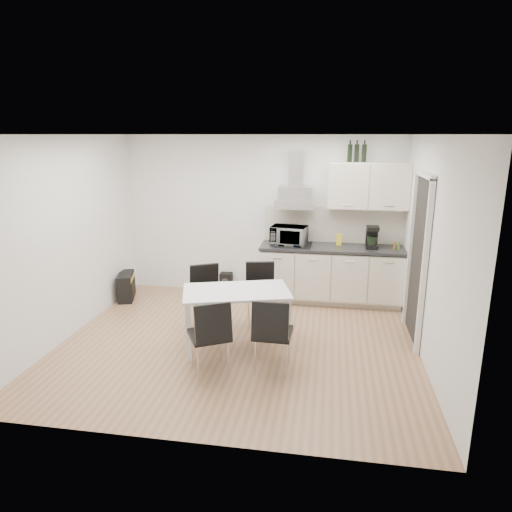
{
  "coord_description": "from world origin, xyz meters",
  "views": [
    {
      "loc": [
        1.1,
        -5.28,
        2.6
      ],
      "look_at": [
        0.19,
        0.26,
        1.1
      ],
      "focal_mm": 32.0,
      "sensor_mm": 36.0,
      "label": 1
    }
  ],
  "objects_px": {
    "kitchenette": "(334,251)",
    "floor_speaker": "(226,283)",
    "chair_far_right": "(261,296)",
    "chair_near_right": "(273,334)",
    "chair_far_left": "(208,299)",
    "dining_table": "(236,297)",
    "chair_near_left": "(209,336)",
    "guitar_amp": "(126,286)"
  },
  "relations": [
    {
      "from": "kitchenette",
      "to": "floor_speaker",
      "type": "distance_m",
      "value": 1.91
    },
    {
      "from": "chair_far_right",
      "to": "guitar_amp",
      "type": "relative_size",
      "value": 1.57
    },
    {
      "from": "kitchenette",
      "to": "chair_far_right",
      "type": "distance_m",
      "value": 1.55
    },
    {
      "from": "chair_far_right",
      "to": "guitar_amp",
      "type": "height_order",
      "value": "chair_far_right"
    },
    {
      "from": "chair_near_right",
      "to": "kitchenette",
      "type": "bearing_deg",
      "value": 75.47
    },
    {
      "from": "chair_far_left",
      "to": "guitar_amp",
      "type": "xyz_separation_m",
      "value": [
        -1.62,
        0.92,
        -0.22
      ]
    },
    {
      "from": "dining_table",
      "to": "chair_near_right",
      "type": "height_order",
      "value": "chair_near_right"
    },
    {
      "from": "guitar_amp",
      "to": "floor_speaker",
      "type": "bearing_deg",
      "value": 4.24
    },
    {
      "from": "chair_near_left",
      "to": "chair_far_right",
      "type": "bearing_deg",
      "value": 46.43
    },
    {
      "from": "chair_far_right",
      "to": "floor_speaker",
      "type": "bearing_deg",
      "value": -69.99
    },
    {
      "from": "chair_far_left",
      "to": "chair_near_right",
      "type": "height_order",
      "value": "same"
    },
    {
      "from": "kitchenette",
      "to": "chair_far_left",
      "type": "distance_m",
      "value": 2.2
    },
    {
      "from": "guitar_amp",
      "to": "dining_table",
      "type": "bearing_deg",
      "value": -50.77
    },
    {
      "from": "dining_table",
      "to": "floor_speaker",
      "type": "bearing_deg",
      "value": 90.08
    },
    {
      "from": "chair_far_right",
      "to": "chair_far_left",
      "type": "bearing_deg",
      "value": 7.33
    },
    {
      "from": "kitchenette",
      "to": "chair_near_right",
      "type": "bearing_deg",
      "value": -105.77
    },
    {
      "from": "kitchenette",
      "to": "floor_speaker",
      "type": "bearing_deg",
      "value": 174.69
    },
    {
      "from": "chair_near_right",
      "to": "guitar_amp",
      "type": "relative_size",
      "value": 1.57
    },
    {
      "from": "floor_speaker",
      "to": "guitar_amp",
      "type": "bearing_deg",
      "value": -160.16
    },
    {
      "from": "chair_far_left",
      "to": "floor_speaker",
      "type": "distance_m",
      "value": 1.55
    },
    {
      "from": "kitchenette",
      "to": "chair_near_right",
      "type": "xyz_separation_m",
      "value": [
        -0.66,
        -2.35,
        -0.39
      ]
    },
    {
      "from": "kitchenette",
      "to": "guitar_amp",
      "type": "bearing_deg",
      "value": -172.47
    },
    {
      "from": "dining_table",
      "to": "floor_speaker",
      "type": "height_order",
      "value": "dining_table"
    },
    {
      "from": "chair_far_right",
      "to": "chair_near_right",
      "type": "relative_size",
      "value": 1.0
    },
    {
      "from": "chair_far_right",
      "to": "chair_near_right",
      "type": "height_order",
      "value": "same"
    },
    {
      "from": "kitchenette",
      "to": "chair_far_left",
      "type": "height_order",
      "value": "kitchenette"
    },
    {
      "from": "dining_table",
      "to": "chair_far_left",
      "type": "xyz_separation_m",
      "value": [
        -0.5,
        0.48,
        -0.22
      ]
    },
    {
      "from": "guitar_amp",
      "to": "chair_near_left",
      "type": "bearing_deg",
      "value": -64.1
    },
    {
      "from": "chair_far_left",
      "to": "chair_near_right",
      "type": "relative_size",
      "value": 1.0
    },
    {
      "from": "chair_far_right",
      "to": "dining_table",
      "type": "bearing_deg",
      "value": 63.3
    },
    {
      "from": "chair_near_left",
      "to": "guitar_amp",
      "type": "xyz_separation_m",
      "value": [
        -1.95,
        2.08,
        -0.22
      ]
    },
    {
      "from": "dining_table",
      "to": "chair_near_left",
      "type": "distance_m",
      "value": 0.73
    },
    {
      "from": "chair_far_right",
      "to": "chair_near_left",
      "type": "height_order",
      "value": "same"
    },
    {
      "from": "floor_speaker",
      "to": "kitchenette",
      "type": "bearing_deg",
      "value": -7.03
    },
    {
      "from": "kitchenette",
      "to": "chair_near_left",
      "type": "xyz_separation_m",
      "value": [
        -1.35,
        -2.51,
        -0.39
      ]
    },
    {
      "from": "chair_near_left",
      "to": "floor_speaker",
      "type": "distance_m",
      "value": 2.73
    },
    {
      "from": "chair_far_left",
      "to": "chair_near_left",
      "type": "height_order",
      "value": "same"
    },
    {
      "from": "chair_near_right",
      "to": "floor_speaker",
      "type": "distance_m",
      "value": 2.76
    },
    {
      "from": "dining_table",
      "to": "chair_far_right",
      "type": "relative_size",
      "value": 1.64
    },
    {
      "from": "chair_near_left",
      "to": "floor_speaker",
      "type": "xyz_separation_m",
      "value": [
        -0.43,
        2.68,
        -0.27
      ]
    },
    {
      "from": "chair_near_left",
      "to": "chair_near_right",
      "type": "bearing_deg",
      "value": -15.16
    },
    {
      "from": "floor_speaker",
      "to": "dining_table",
      "type": "bearing_deg",
      "value": -75.09
    }
  ]
}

